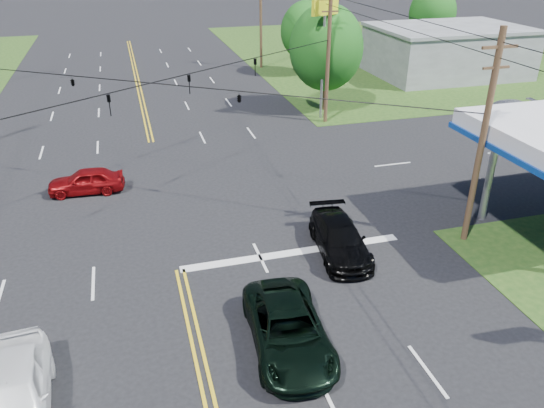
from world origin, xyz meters
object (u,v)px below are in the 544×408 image
object	(u,v)px
pickup_dkgreen	(288,329)
suv_black	(340,238)
tree_far_r	(432,13)
pole_right_far	(261,17)
pole_ne	(328,56)
pickup_white	(12,395)
pole_se	(483,139)
tree_right_a	(326,48)
tree_right_b	(306,31)
retail_ne	(447,52)

from	to	relation	value
pickup_dkgreen	suv_black	xyz separation A→B (m)	(3.98, 5.16, -0.03)
suv_black	pickup_dkgreen	bearing A→B (deg)	-120.93
suv_black	tree_far_r	bearing A→B (deg)	61.65
tree_far_r	suv_black	size ratio (longest dim) A/B	1.55
pole_right_far	pickup_dkgreen	bearing A→B (deg)	-103.50
pole_ne	suv_black	distance (m)	18.98
pole_right_far	pickup_white	size ratio (longest dim) A/B	1.95
pole_se	pole_ne	distance (m)	18.00
pole_se	tree_right_a	xyz separation A→B (m)	(1.00, 21.00, -0.05)
tree_right_b	suv_black	bearing A→B (deg)	-106.33
retail_ne	tree_right_a	xyz separation A→B (m)	(-16.00, -8.00, 2.67)
retail_ne	tree_right_a	world-z (taller)	tree_right_a
tree_right_a	suv_black	xyz separation A→B (m)	(-7.02, -20.50, -4.15)
tree_far_r	pickup_dkgreen	xyz separation A→B (m)	(-31.00, -43.66, -3.80)
pole_right_far	pickup_white	world-z (taller)	pole_right_far
tree_right_a	tree_far_r	xyz separation A→B (m)	(20.00, 18.00, -0.33)
tree_right_b	pole_ne	bearing A→B (deg)	-103.13
tree_far_r	tree_right_b	bearing A→B (deg)	-161.08
suv_black	pickup_white	world-z (taller)	pickup_white
retail_ne	pickup_dkgreen	distance (m)	43.17
pole_se	tree_far_r	world-z (taller)	pole_se
tree_right_b	tree_far_r	distance (m)	18.50
retail_ne	tree_far_r	bearing A→B (deg)	68.20
tree_far_r	pickup_dkgreen	bearing A→B (deg)	-125.38
retail_ne	pickup_white	bearing A→B (deg)	-135.91
retail_ne	tree_far_r	world-z (taller)	tree_far_r
pole_right_far	tree_far_r	xyz separation A→B (m)	(21.00, 2.00, -0.62)
pickup_dkgreen	suv_black	world-z (taller)	pickup_dkgreen
tree_right_b	pickup_dkgreen	size ratio (longest dim) A/B	1.32
pole_ne	suv_black	bearing A→B (deg)	-108.99
tree_right_b	suv_black	world-z (taller)	tree_right_b
tree_far_r	pickup_dkgreen	distance (m)	53.68
pole_ne	pickup_white	distance (m)	30.06
pickup_dkgreen	tree_right_b	bearing A→B (deg)	74.82
tree_far_r	pole_ne	bearing A→B (deg)	-135.00
tree_far_r	suv_black	xyz separation A→B (m)	(-27.02, -38.50, -3.83)
tree_right_a	suv_black	bearing A→B (deg)	-108.90
retail_ne	pole_se	distance (m)	33.72
pole_right_far	pickup_dkgreen	xyz separation A→B (m)	(-10.00, -41.66, -4.42)
pole_ne	pickup_dkgreen	distance (m)	25.12
tree_right_b	pole_se	bearing A→B (deg)	-96.05
tree_right_a	suv_black	distance (m)	22.06
tree_right_b	tree_far_r	xyz separation A→B (m)	(17.50, 6.00, 0.33)
pole_se	pickup_dkgreen	world-z (taller)	pole_se
pole_ne	pole_se	bearing A→B (deg)	-90.00
pole_right_far	pickup_dkgreen	world-z (taller)	pole_right_far
retail_ne	pole_se	world-z (taller)	pole_se
pole_right_far	pickup_white	bearing A→B (deg)	-113.56
tree_far_r	suv_black	world-z (taller)	tree_far_r
pole_ne	tree_right_b	bearing A→B (deg)	76.87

